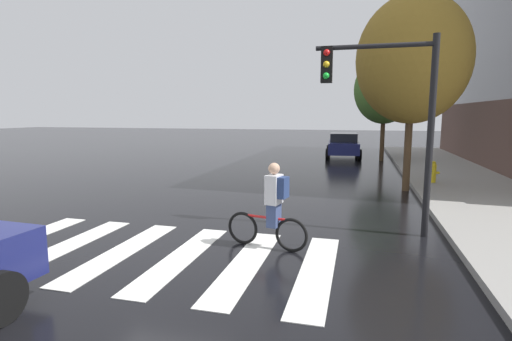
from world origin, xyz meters
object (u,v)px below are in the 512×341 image
Objects in this scene: cyclist at (272,206)px; traffic_light_near at (390,101)px; sedan_mid at (343,145)px; fire_hydrant at (433,172)px; street_tree_near at (413,60)px; street_tree_mid at (385,89)px.

traffic_light_near is (2.16, 1.59, 2.02)m from cyclist.
sedan_mid is 5.60× the size of fire_hydrant.
sedan_mid reaches higher than fire_hydrant.
street_tree_near is (2.50, -10.06, 3.60)m from sedan_mid.
sedan_mid is 9.64m from fire_hydrant.
traffic_light_near is at bearing -92.67° from street_tree_mid.
sedan_mid is at bearing 152.58° from street_tree_mid.
traffic_light_near is 0.72× the size of street_tree_mid.
fire_hydrant is at bearing -68.48° from sedan_mid.
traffic_light_near reaches higher than fire_hydrant.
street_tree_near is at bearing -133.21° from fire_hydrant.
street_tree_mid is (-0.34, 8.94, -0.41)m from street_tree_near.
traffic_light_near is at bearing 36.39° from cyclist.
traffic_light_near is at bearing -100.80° from street_tree_near.
cyclist is 3.36m from traffic_light_near.
sedan_mid is 16.94m from cyclist.
fire_hydrant is at bearing 62.21° from cyclist.
street_tree_near is at bearing 79.20° from traffic_light_near.
street_tree_near reaches higher than sedan_mid.
street_tree_near is 8.95m from street_tree_mid.
street_tree_near reaches higher than street_tree_mid.
cyclist is 16.35m from street_tree_mid.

